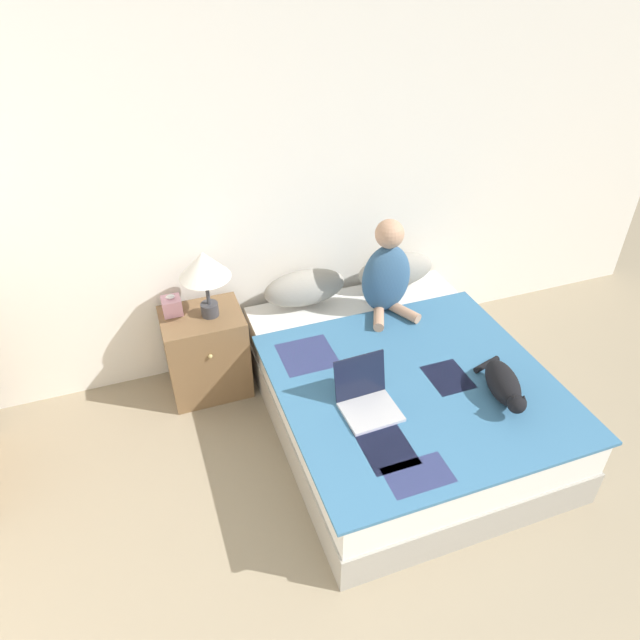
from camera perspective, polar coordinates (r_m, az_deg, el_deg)
The scene contains 10 objects.
wall_back at distance 3.81m, azimuth -1.66°, elevation 13.37°, with size 5.96×0.05×2.55m.
bed at distance 3.67m, azimuth 7.91°, elevation -7.36°, with size 1.59×1.92×0.49m.
pillow_near at distance 3.92m, azimuth -1.54°, elevation 3.23°, with size 0.58×0.22×0.26m.
pillow_far at distance 4.16m, azimuth 7.58°, elevation 4.95°, with size 0.58×0.22×0.26m.
person_sitting at distance 3.80m, azimuth 6.71°, elevation 4.61°, with size 0.35×0.34×0.67m.
cat_tabby at distance 3.37m, azimuth 17.92°, elevation -6.16°, with size 0.28×0.51×0.17m.
laptop_open at distance 3.17m, azimuth 4.70°, elevation -7.88°, with size 0.31×0.32×0.27m.
nightstand at distance 3.92m, azimuth -11.29°, elevation -3.20°, with size 0.52×0.44×0.61m.
table_lamp at distance 3.54m, azimuth -11.52°, elevation 5.15°, with size 0.32×0.32×0.46m.
tissue_box at distance 3.77m, azimuth -14.60°, elevation 1.41°, with size 0.12×0.12×0.14m.
Camera 1 is at (-1.09, 0.22, 2.72)m, focal length 32.00 mm.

